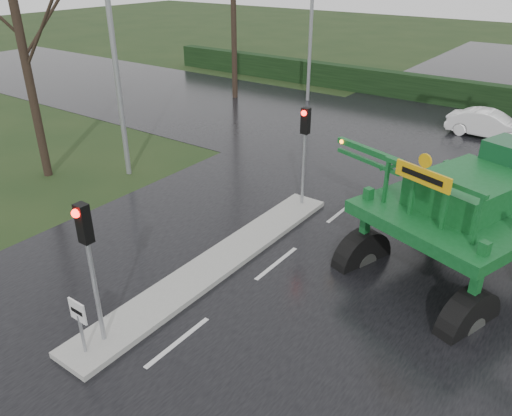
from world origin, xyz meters
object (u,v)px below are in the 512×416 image
Objects in this scene: street_light_left_near at (115,15)px; traffic_signal_mid at (305,136)px; crop_sprayer at (375,187)px; keep_left_sign at (79,319)px; traffic_signal_near at (87,246)px; white_sedan at (487,137)px.

traffic_signal_mid is at bearing 12.21° from street_light_left_near.
crop_sprayer reaches higher than traffic_signal_mid.
keep_left_sign is 0.14× the size of street_light_left_near.
keep_left_sign is at bearing -90.00° from traffic_signal_mid.
traffic_signal_near is 0.35× the size of street_light_left_near.
traffic_signal_mid is 3.67m from crop_sprayer.
white_sedan is at bearing 80.64° from traffic_signal_near.
crop_sprayer is at bearing -179.63° from white_sedan.
white_sedan is at bearing 108.50° from crop_sprayer.
keep_left_sign is 20.97m from white_sedan.
white_sedan is at bearing 74.11° from traffic_signal_mid.
traffic_signal_mid is (0.00, 8.99, 1.53)m from keep_left_sign.
street_light_left_near is 17.72m from white_sedan.
street_light_left_near is at bearing -167.79° from traffic_signal_mid.
street_light_left_near is (-6.89, 7.01, 3.40)m from traffic_signal_near.
traffic_signal_near reaches higher than keep_left_sign.
keep_left_sign is 0.35× the size of white_sedan.
traffic_signal_near is at bearing 90.00° from keep_left_sign.
white_sedan is at bearing 52.19° from street_light_left_near.
street_light_left_near reaches higher than traffic_signal_mid.
traffic_signal_mid is at bearing 164.85° from white_sedan.
crop_sprayer is (3.24, 7.29, 1.20)m from keep_left_sign.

